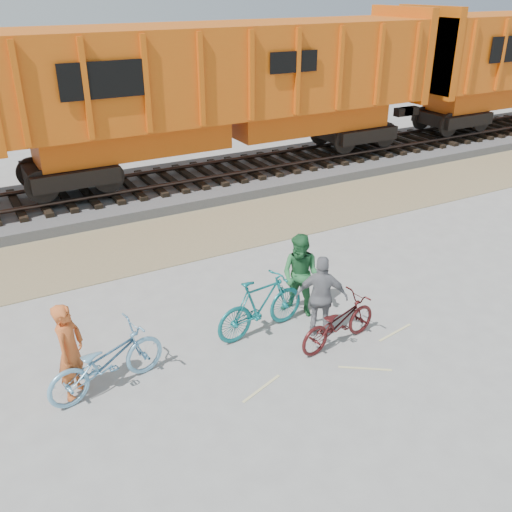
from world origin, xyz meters
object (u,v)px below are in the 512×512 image
(bicycle_blue, at_px, (106,361))
(person_solo, at_px, (70,351))
(person_woman, at_px, (322,297))
(bicycle_teal, at_px, (261,305))
(bicycle_maroon, at_px, (338,322))
(hopper_car_center, at_px, (227,87))
(person_man, at_px, (301,276))

(bicycle_blue, height_order, person_solo, person_solo)
(person_solo, height_order, person_woman, person_solo)
(bicycle_blue, relative_size, bicycle_teal, 1.05)
(bicycle_teal, relative_size, bicycle_maroon, 1.10)
(hopper_car_center, relative_size, person_woman, 8.77)
(bicycle_maroon, relative_size, person_man, 1.03)
(hopper_car_center, relative_size, bicycle_maroon, 8.11)
(bicycle_blue, relative_size, person_man, 1.19)
(hopper_car_center, bearing_deg, bicycle_teal, -112.88)
(bicycle_blue, bearing_deg, person_woman, -107.36)
(bicycle_teal, height_order, person_solo, person_solo)
(bicycle_teal, height_order, person_man, person_man)
(hopper_car_center, distance_m, bicycle_maroon, 10.01)
(hopper_car_center, height_order, person_woman, hopper_car_center)
(bicycle_blue, bearing_deg, bicycle_teal, -97.23)
(person_solo, distance_m, person_man, 4.46)
(bicycle_teal, xyz_separation_m, person_solo, (-3.45, -0.14, 0.25))
(bicycle_teal, distance_m, person_woman, 1.13)
(bicycle_blue, height_order, bicycle_maroon, bicycle_blue)
(person_solo, height_order, person_man, person_man)
(hopper_car_center, relative_size, bicycle_blue, 7.01)
(hopper_car_center, xyz_separation_m, person_solo, (-6.97, -8.48, -2.19))
(person_man, bearing_deg, bicycle_blue, -116.28)
(person_solo, bearing_deg, bicycle_teal, -49.29)
(hopper_car_center, bearing_deg, person_solo, -129.42)
(bicycle_teal, bearing_deg, person_woman, -130.71)
(person_man, bearing_deg, bicycle_maroon, -31.66)
(bicycle_blue, bearing_deg, hopper_car_center, -48.87)
(bicycle_teal, xyz_separation_m, bicycle_maroon, (1.02, -1.01, -0.12))
(hopper_car_center, xyz_separation_m, bicycle_teal, (-3.52, -8.34, -2.43))
(bicycle_teal, distance_m, person_man, 1.05)
(bicycle_blue, distance_m, bicycle_maroon, 4.04)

